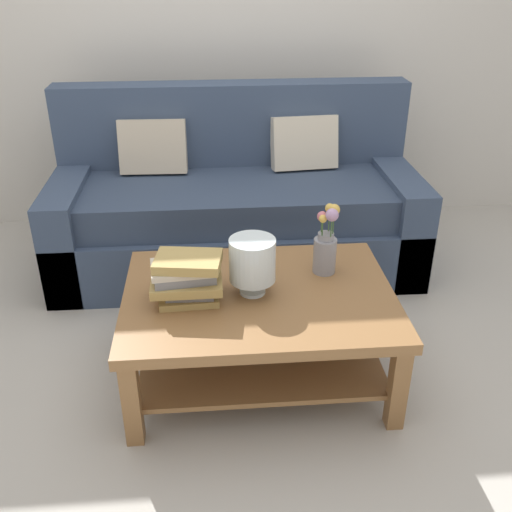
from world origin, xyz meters
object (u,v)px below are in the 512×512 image
at_px(glass_hurricane_vase, 252,261).
at_px(flower_pitcher, 326,245).
at_px(book_stack_main, 187,278).
at_px(couch, 236,207).
at_px(coffee_table, 259,315).

distance_m(glass_hurricane_vase, flower_pitcher, 0.38).
distance_m(book_stack_main, glass_hurricane_vase, 0.29).
bearing_deg(glass_hurricane_vase, couch, 90.67).
xyz_separation_m(coffee_table, glass_hurricane_vase, (-0.03, 0.00, 0.28)).
bearing_deg(couch, flower_pitcher, -69.96).
xyz_separation_m(book_stack_main, flower_pitcher, (0.63, 0.19, 0.03)).
xyz_separation_m(book_stack_main, glass_hurricane_vase, (0.28, 0.03, 0.05)).
height_order(coffee_table, book_stack_main, book_stack_main).
relative_size(couch, flower_pitcher, 6.40).
distance_m(couch, glass_hurricane_vase, 1.17).
distance_m(book_stack_main, flower_pitcher, 0.65).
relative_size(coffee_table, flower_pitcher, 3.49).
xyz_separation_m(couch, coffee_table, (0.04, -1.15, -0.04)).
height_order(book_stack_main, glass_hurricane_vase, glass_hurricane_vase).
height_order(book_stack_main, flower_pitcher, flower_pitcher).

